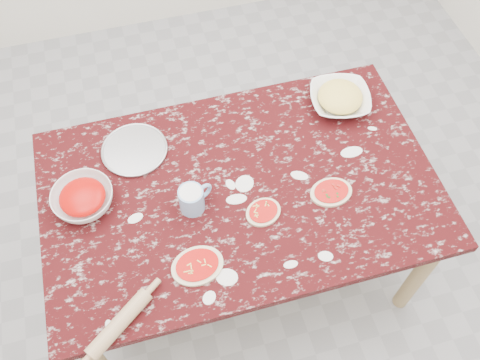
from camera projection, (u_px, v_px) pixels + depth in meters
The scene contains 10 objects.
ground at pixel (240, 262), 2.73m from camera, with size 4.00×4.00×0.00m, color gray.
worktable at pixel (240, 197), 2.17m from camera, with size 1.60×1.00×0.75m.
pizza_tray at pixel (135, 150), 2.19m from camera, with size 0.27×0.27×0.01m, color #B2B2B7.
sauce_bowl at pixel (83, 199), 2.03m from camera, with size 0.24×0.24×0.08m, color white.
cheese_bowl at pixel (339, 100), 2.31m from camera, with size 0.27×0.27×0.07m, color white.
flour_mug at pixel (192, 199), 2.00m from camera, with size 0.14×0.10×0.11m.
pizza_left at pixel (197, 266), 1.90m from camera, with size 0.21×0.17×0.02m.
pizza_mid at pixel (263, 212), 2.03m from camera, with size 0.17×0.16×0.02m.
pizza_right at pixel (331, 192), 2.08m from camera, with size 0.18×0.14×0.02m.
rolling_pin at pixel (119, 324), 1.77m from camera, with size 0.05×0.05×0.27m, color tan.
Camera 1 is at (-0.30, -1.08, 2.53)m, focal length 38.76 mm.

